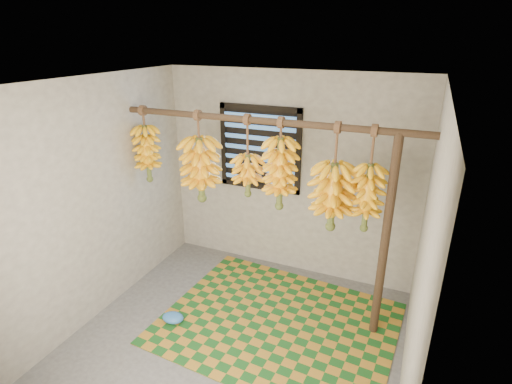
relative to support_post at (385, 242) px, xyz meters
The scene contains 16 objects.
floor 1.71m from the support_post, 149.74° to the right, with size 3.00×3.00×0.01m, color #4C4C4C.
ceiling 1.98m from the support_post, 149.74° to the right, with size 3.00×3.00×0.01m, color silver.
wall_back 1.46m from the support_post, 146.14° to the left, with size 3.00×0.01×2.40m, color gray.
wall_left 2.80m from the support_post, 165.49° to the right, with size 0.01×3.00×2.40m, color gray.
wall_right 0.79m from the support_post, 66.46° to the right, with size 0.01×3.00×2.40m, color gray.
window 1.80m from the support_post, 153.40° to the left, with size 1.00×0.04×1.00m.
hanging_pole 1.56m from the support_post, behind, with size 0.06×0.06×3.00m, color #432E1E.
support_post is the anchor object (origin of this frame).
woven_mat 1.38m from the support_post, 163.44° to the right, with size 2.26×1.81×0.01m, color #174F1A.
plastic_bag 2.22m from the support_post, 160.37° to the right, with size 0.23×0.17×0.09m, color #326FBB.
banana_bunch_a 2.61m from the support_post, behind, with size 0.28×0.28×0.83m.
banana_bunch_b 1.94m from the support_post, behind, with size 0.38×0.38×0.95m.
banana_bunch_c 1.43m from the support_post, behind, with size 0.32×0.32×0.82m.
banana_bunch_d 1.14m from the support_post, behind, with size 0.32×0.32×0.89m.
banana_bunch_e 0.62m from the support_post, behind, with size 0.40×0.40×1.01m.
banana_bunch_f 0.44m from the support_post, behind, with size 0.29×0.29×0.97m.
Camera 1 is at (1.38, -2.67, 2.74)m, focal length 28.00 mm.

